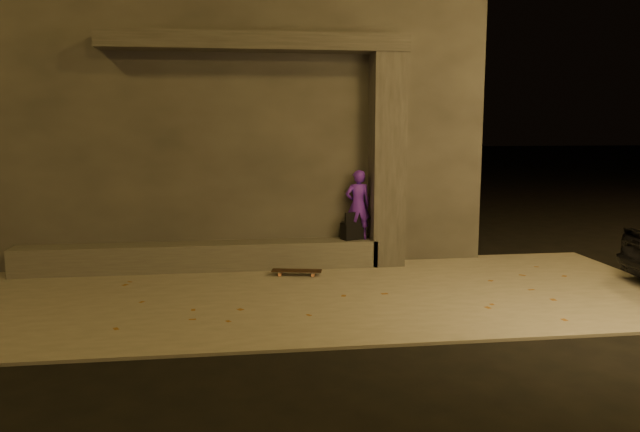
{
  "coord_description": "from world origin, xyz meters",
  "views": [
    {
      "loc": [
        -0.9,
        -6.68,
        2.47
      ],
      "look_at": [
        0.3,
        2.0,
        1.17
      ],
      "focal_mm": 35.0,
      "sensor_mm": 36.0,
      "label": 1
    }
  ],
  "objects": [
    {
      "name": "skateboard",
      "position": [
        0.07,
        3.1,
        0.11
      ],
      "size": [
        0.83,
        0.37,
        0.09
      ],
      "rotation": [
        0.0,
        0.0,
        -0.21
      ],
      "color": "black",
      "rests_on": "sidewalk"
    },
    {
      "name": "sidewalk",
      "position": [
        0.0,
        2.0,
        0.02
      ],
      "size": [
        11.0,
        4.4,
        0.04
      ],
      "primitive_type": "cube",
      "color": "#68655C",
      "rests_on": "ground"
    },
    {
      "name": "building",
      "position": [
        -1.0,
        6.49,
        2.61
      ],
      "size": [
        9.0,
        5.1,
        5.22
      ],
      "color": "#33312E",
      "rests_on": "ground"
    },
    {
      "name": "ground",
      "position": [
        0.0,
        0.0,
        0.0
      ],
      "size": [
        120.0,
        120.0,
        0.0
      ],
      "primitive_type": "plane",
      "color": "black",
      "rests_on": "ground"
    },
    {
      "name": "column",
      "position": [
        1.7,
        3.75,
        1.84
      ],
      "size": [
        0.55,
        0.55,
        3.6
      ],
      "primitive_type": "cube",
      "color": "#33312E",
      "rests_on": "sidewalk"
    },
    {
      "name": "backpack",
      "position": [
        1.1,
        3.75,
        0.66
      ],
      "size": [
        0.4,
        0.32,
        0.49
      ],
      "rotation": [
        0.0,
        0.0,
        0.33
      ],
      "color": "black",
      "rests_on": "ledge"
    },
    {
      "name": "canopy",
      "position": [
        -0.5,
        3.8,
        3.78
      ],
      "size": [
        5.0,
        0.7,
        0.28
      ],
      "primitive_type": "cube",
      "color": "#33312E",
      "rests_on": "column"
    },
    {
      "name": "ledge",
      "position": [
        -1.5,
        3.75,
        0.27
      ],
      "size": [
        6.0,
        0.55,
        0.45
      ],
      "primitive_type": "cube",
      "color": "#4A4743",
      "rests_on": "sidewalk"
    },
    {
      "name": "skateboarder",
      "position": [
        1.2,
        3.75,
        1.09
      ],
      "size": [
        0.45,
        0.31,
        1.2
      ],
      "primitive_type": "imported",
      "rotation": [
        0.0,
        0.0,
        3.2
      ],
      "color": "#4D1BB3",
      "rests_on": "ledge"
    }
  ]
}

